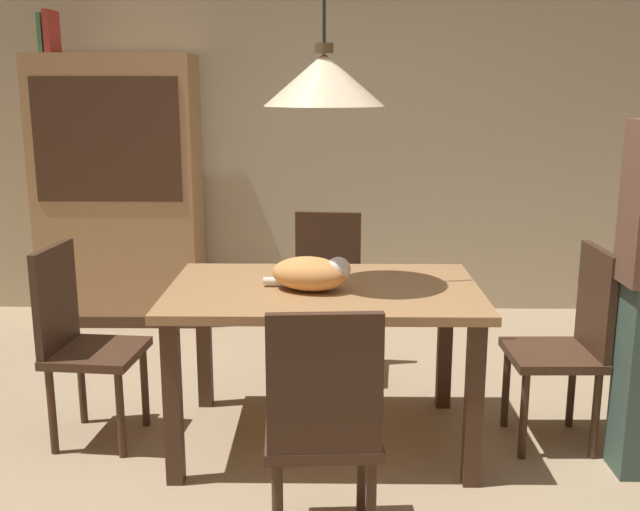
# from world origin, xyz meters

# --- Properties ---
(ground) EXTENTS (10.00, 10.00, 0.00)m
(ground) POSITION_xyz_m (0.00, 0.00, 0.00)
(ground) COLOR tan
(back_wall) EXTENTS (6.40, 0.10, 2.90)m
(back_wall) POSITION_xyz_m (0.00, 2.65, 1.45)
(back_wall) COLOR beige
(back_wall) RESTS_ON ground
(dining_table) EXTENTS (1.40, 0.90, 0.75)m
(dining_table) POSITION_xyz_m (0.03, 0.45, 0.65)
(dining_table) COLOR #A87A4C
(dining_table) RESTS_ON ground
(chair_near_front) EXTENTS (0.42, 0.42, 0.93)m
(chair_near_front) POSITION_xyz_m (0.04, -0.43, 0.51)
(chair_near_front) COLOR #472D1E
(chair_near_front) RESTS_ON ground
(chair_left_side) EXTENTS (0.44, 0.44, 0.93)m
(chair_left_side) POSITION_xyz_m (-1.10, 0.45, 0.51)
(chair_left_side) COLOR #472D1E
(chair_left_side) RESTS_ON ground
(chair_far_back) EXTENTS (0.44, 0.44, 0.93)m
(chair_far_back) POSITION_xyz_m (0.04, 1.33, 0.51)
(chair_far_back) COLOR #472D1E
(chair_far_back) RESTS_ON ground
(chair_right_side) EXTENTS (0.41, 0.41, 0.93)m
(chair_right_side) POSITION_xyz_m (1.16, 0.45, 0.51)
(chair_right_side) COLOR #472D1E
(chair_right_side) RESTS_ON ground
(cat_sleeping) EXTENTS (0.40, 0.31, 0.16)m
(cat_sleeping) POSITION_xyz_m (-0.02, 0.39, 0.83)
(cat_sleeping) COLOR #E59951
(cat_sleeping) RESTS_ON dining_table
(pendant_lamp) EXTENTS (0.52, 0.52, 1.30)m
(pendant_lamp) POSITION_xyz_m (0.03, 0.45, 1.66)
(pendant_lamp) COLOR beige
(hutch_bookcase) EXTENTS (1.12, 0.45, 1.85)m
(hutch_bookcase) POSITION_xyz_m (-1.41, 2.32, 0.89)
(hutch_bookcase) COLOR tan
(hutch_bookcase) RESTS_ON ground
(book_green_slim) EXTENTS (0.03, 0.20, 0.26)m
(book_green_slim) POSITION_xyz_m (-1.84, 2.32, 1.98)
(book_green_slim) COLOR #427A4C
(book_green_slim) RESTS_ON hutch_bookcase
(book_red_tall) EXTENTS (0.04, 0.22, 0.28)m
(book_red_tall) POSITION_xyz_m (-1.79, 2.32, 1.99)
(book_red_tall) COLOR #B73833
(book_red_tall) RESTS_ON hutch_bookcase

